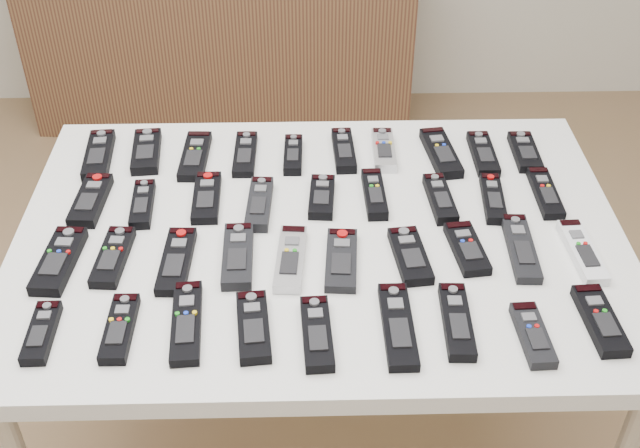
{
  "coord_description": "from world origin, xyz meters",
  "views": [
    {
      "loc": [
        -0.04,
        -1.28,
        1.81
      ],
      "look_at": [
        -0.01,
        0.0,
        0.8
      ],
      "focal_mm": 45.0,
      "sensor_mm": 36.0,
      "label": 1
    }
  ],
  "objects_px": {
    "table": "(320,253)",
    "remote_6": "(384,150)",
    "remote_29": "(41,333)",
    "remote_22": "(238,256)",
    "remote_18": "(545,193)",
    "remote_37": "(600,320)",
    "remote_20": "(113,257)",
    "remote_8": "(483,154)",
    "remote_14": "(322,197)",
    "remote_17": "(493,199)",
    "remote_25": "(410,256)",
    "remote_36": "(533,335)",
    "remote_15": "(374,194)",
    "remote_12": "(207,198)",
    "remote_28": "(582,252)",
    "remote_24": "(341,260)",
    "remote_11": "(142,204)",
    "remote_23": "(290,259)",
    "remote_4": "(293,155)",
    "remote_5": "(344,150)",
    "remote_0": "(99,155)",
    "remote_3": "(245,154)",
    "remote_9": "(525,152)",
    "remote_19": "(59,260)",
    "remote_35": "(457,321)",
    "remote_1": "(146,152)",
    "remote_31": "(186,322)",
    "remote_2": "(195,156)",
    "remote_27": "(521,248)",
    "remote_13": "(259,204)",
    "remote_7": "(441,153)",
    "remote_26": "(467,248)",
    "remote_32": "(253,327)",
    "sideboard": "(222,37)",
    "remote_30": "(120,328)",
    "remote_33": "(317,333)",
    "remote_34": "(398,326)",
    "remote_21": "(176,261)"
  },
  "relations": [
    {
      "from": "remote_4",
      "to": "remote_6",
      "type": "bearing_deg",
      "value": 4.91
    },
    {
      "from": "remote_12",
      "to": "remote_13",
      "type": "relative_size",
      "value": 0.99
    },
    {
      "from": "remote_18",
      "to": "remote_37",
      "type": "xyz_separation_m",
      "value": [
        0.0,
        -0.39,
        0.0
      ]
    },
    {
      "from": "remote_11",
      "to": "remote_23",
      "type": "relative_size",
      "value": 0.84
    },
    {
      "from": "remote_35",
      "to": "remote_27",
      "type": "bearing_deg",
      "value": 53.69
    },
    {
      "from": "remote_8",
      "to": "remote_15",
      "type": "xyz_separation_m",
      "value": [
        -0.27,
        -0.16,
        0.0
      ]
    },
    {
      "from": "remote_5",
      "to": "remote_20",
      "type": "relative_size",
      "value": 0.98
    },
    {
      "from": "table",
      "to": "remote_6",
      "type": "bearing_deg",
      "value": 61.57
    },
    {
      "from": "remote_9",
      "to": "remote_19",
      "type": "xyz_separation_m",
      "value": [
        -1.0,
        -0.37,
        0.0
      ]
    },
    {
      "from": "sideboard",
      "to": "remote_9",
      "type": "bearing_deg",
      "value": -55.52
    },
    {
      "from": "sideboard",
      "to": "remote_30",
      "type": "xyz_separation_m",
      "value": [
        0.0,
        -2.06,
        0.4
      ]
    },
    {
      "from": "remote_4",
      "to": "sideboard",
      "type": "bearing_deg",
      "value": 102.8
    },
    {
      "from": "table",
      "to": "remote_24",
      "type": "relative_size",
      "value": 7.15
    },
    {
      "from": "remote_8",
      "to": "remote_14",
      "type": "bearing_deg",
      "value": -156.63
    },
    {
      "from": "remote_18",
      "to": "remote_19",
      "type": "distance_m",
      "value": 1.02
    },
    {
      "from": "remote_20",
      "to": "remote_37",
      "type": "bearing_deg",
      "value": -8.33
    },
    {
      "from": "remote_9",
      "to": "remote_32",
      "type": "bearing_deg",
      "value": -136.45
    },
    {
      "from": "remote_19",
      "to": "remote_33",
      "type": "bearing_deg",
      "value": -17.93
    },
    {
      "from": "remote_6",
      "to": "remote_7",
      "type": "height_order",
      "value": "same"
    },
    {
      "from": "remote_19",
      "to": "remote_35",
      "type": "height_order",
      "value": "remote_19"
    },
    {
      "from": "remote_15",
      "to": "remote_21",
      "type": "distance_m",
      "value": 0.45
    },
    {
      "from": "remote_5",
      "to": "remote_17",
      "type": "distance_m",
      "value": 0.37
    },
    {
      "from": "remote_29",
      "to": "remote_22",
      "type": "bearing_deg",
      "value": 29.84
    },
    {
      "from": "table",
      "to": "remote_3",
      "type": "relative_size",
      "value": 7.28
    },
    {
      "from": "remote_17",
      "to": "remote_20",
      "type": "relative_size",
      "value": 0.97
    },
    {
      "from": "remote_14",
      "to": "remote_26",
      "type": "height_order",
      "value": "remote_14"
    },
    {
      "from": "remote_25",
      "to": "remote_31",
      "type": "distance_m",
      "value": 0.45
    },
    {
      "from": "remote_19",
      "to": "remote_25",
      "type": "bearing_deg",
      "value": 4.63
    },
    {
      "from": "remote_0",
      "to": "remote_18",
      "type": "xyz_separation_m",
      "value": [
        1.0,
        -0.17,
        -0.0
      ]
    },
    {
      "from": "remote_25",
      "to": "remote_3",
      "type": "bearing_deg",
      "value": 125.8
    },
    {
      "from": "remote_9",
      "to": "remote_24",
      "type": "height_order",
      "value": "same"
    },
    {
      "from": "remote_37",
      "to": "remote_27",
      "type": "bearing_deg",
      "value": 112.03
    },
    {
      "from": "remote_15",
      "to": "remote_24",
      "type": "height_order",
      "value": "remote_15"
    },
    {
      "from": "remote_17",
      "to": "remote_32",
      "type": "relative_size",
      "value": 0.99
    },
    {
      "from": "remote_1",
      "to": "remote_14",
      "type": "height_order",
      "value": "remote_1"
    },
    {
      "from": "remote_3",
      "to": "remote_26",
      "type": "bearing_deg",
      "value": -37.08
    },
    {
      "from": "remote_9",
      "to": "remote_23",
      "type": "distance_m",
      "value": 0.66
    },
    {
      "from": "remote_11",
      "to": "table",
      "type": "bearing_deg",
      "value": -16.81
    },
    {
      "from": "sideboard",
      "to": "remote_18",
      "type": "relative_size",
      "value": 9.03
    },
    {
      "from": "remote_2",
      "to": "remote_35",
      "type": "distance_m",
      "value": 0.76
    },
    {
      "from": "remote_25",
      "to": "remote_36",
      "type": "xyz_separation_m",
      "value": [
        0.19,
        -0.22,
        -0.0
      ]
    },
    {
      "from": "remote_19",
      "to": "remote_35",
      "type": "xyz_separation_m",
      "value": [
        0.75,
        -0.18,
        -0.0
      ]
    },
    {
      "from": "table",
      "to": "remote_24",
      "type": "height_order",
      "value": "remote_24"
    },
    {
      "from": "remote_0",
      "to": "remote_20",
      "type": "xyz_separation_m",
      "value": [
        0.1,
        -0.37,
        -0.0
      ]
    },
    {
      "from": "remote_34",
      "to": "remote_9",
      "type": "bearing_deg",
      "value": 57.05
    },
    {
      "from": "remote_31",
      "to": "remote_32",
      "type": "height_order",
      "value": "remote_32"
    },
    {
      "from": "remote_9",
      "to": "remote_31",
      "type": "height_order",
      "value": "same"
    },
    {
      "from": "remote_15",
      "to": "remote_32",
      "type": "distance_m",
      "value": 0.46
    },
    {
      "from": "remote_12",
      "to": "remote_28",
      "type": "distance_m",
      "value": 0.78
    },
    {
      "from": "remote_15",
      "to": "remote_20",
      "type": "bearing_deg",
      "value": -161.17
    }
  ]
}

